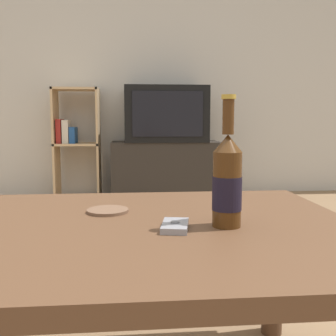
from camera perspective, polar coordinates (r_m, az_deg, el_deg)
The scene contains 8 objects.
back_wall at distance 3.97m, azimuth -4.98°, elevation 15.10°, with size 8.00×0.05×2.60m.
coffee_table at distance 0.96m, azimuth -3.91°, elevation -12.19°, with size 1.03×0.81×0.49m.
tv_stand at distance 3.69m, azimuth -0.34°, elevation -0.31°, with size 1.00×0.41×0.54m.
television at distance 3.66m, azimuth -0.34°, elevation 7.80°, with size 0.75×0.45×0.51m.
bookshelf at distance 3.76m, azimuth -13.38°, elevation 3.79°, with size 0.41×0.30×1.03m.
beer_bottle at distance 0.90m, azimuth 8.58°, elevation -1.89°, with size 0.07×0.07×0.30m.
cell_phone at distance 0.89m, azimuth 1.03°, elevation -8.39°, with size 0.07×0.11×0.02m.
coaster at distance 1.06m, azimuth -8.74°, elevation -6.14°, with size 0.11×0.11×0.01m.
Camera 1 is at (-0.02, -0.90, 0.73)m, focal length 42.00 mm.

